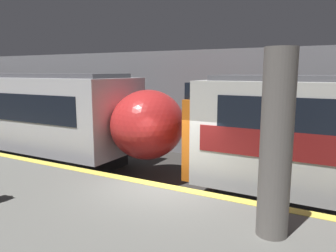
{
  "coord_description": "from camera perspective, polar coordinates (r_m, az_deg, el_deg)",
  "views": [
    {
      "loc": [
        4.0,
        -7.01,
        3.8
      ],
      "look_at": [
        -0.4,
        0.95,
        2.28
      ],
      "focal_mm": 35.0,
      "sensor_mm": 36.0,
      "label": 1
    }
  ],
  "objects": [
    {
      "name": "support_pillar_near",
      "position": [
        5.86,
        18.32,
        -3.13
      ],
      "size": [
        0.55,
        0.55,
        3.25
      ],
      "color": "slate",
      "rests_on": "platform"
    },
    {
      "name": "ground_plane",
      "position": [
        8.92,
        -0.76,
        -15.7
      ],
      "size": [
        120.0,
        120.0,
        0.0
      ],
      "primitive_type": "plane",
      "color": "#33302D"
    },
    {
      "name": "station_rear_barrier",
      "position": [
        14.12,
        12.3,
        3.46
      ],
      "size": [
        50.0,
        0.15,
        4.73
      ],
      "color": "gray",
      "rests_on": "ground"
    },
    {
      "name": "platform",
      "position": [
        7.09,
        -10.09,
        -18.67
      ],
      "size": [
        40.0,
        4.4,
        0.95
      ],
      "color": "slate",
      "rests_on": "ground"
    }
  ]
}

